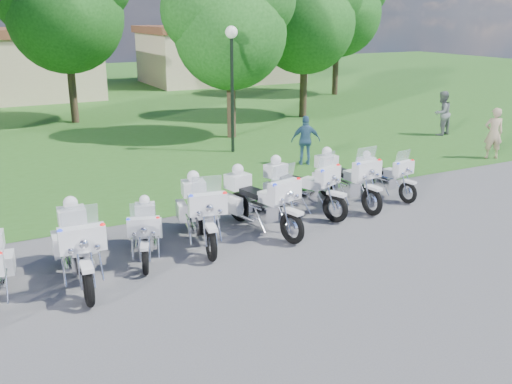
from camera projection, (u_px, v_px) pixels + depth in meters
name	position (u px, v px, depth m)	size (l,w,h in m)	color
ground	(315.00, 240.00, 12.98)	(100.00, 100.00, 0.00)	#525257
grass_lawn	(81.00, 96.00, 35.88)	(100.00, 48.00, 0.01)	#2F5E1D
motorcycle_1	(78.00, 244.00, 10.84)	(0.96, 2.65, 1.78)	black
motorcycle_2	(145.00, 230.00, 11.95)	(1.09, 2.04, 1.41)	black
motorcycle_3	(201.00, 210.00, 12.71)	(1.17, 2.60, 1.76)	black
motorcycle_4	(260.00, 200.00, 13.40)	(1.24, 2.61, 1.78)	black
motorcycle_5	(300.00, 186.00, 14.57)	(1.46, 2.42, 1.72)	black
motorcycle_6	(345.00, 178.00, 15.27)	(0.96, 2.59, 1.74)	black
motorcycle_7	(383.00, 175.00, 16.04)	(0.91, 2.12, 1.43)	black
lamp_post	(232.00, 59.00, 20.28)	(0.44, 0.44, 4.53)	black
tree_1	(63.00, 4.00, 25.47)	(6.08, 5.19, 8.10)	#38281C
tree_2	(229.00, 22.00, 22.45)	(5.25, 4.48, 7.00)	#38281C
tree_3	(304.00, 13.00, 27.01)	(5.62, 4.80, 7.50)	#38281C
tree_4	(337.00, 4.00, 34.76)	(6.21, 5.30, 8.28)	#38281C
building_east	(221.00, 54.00, 42.61)	(11.44, 7.28, 4.10)	tan
bystander_a	(494.00, 133.00, 20.07)	(0.66, 0.43, 1.80)	tan
bystander_b	(442.00, 113.00, 23.95)	(0.90, 0.70, 1.85)	slate
bystander_c	(306.00, 141.00, 19.25)	(0.98, 0.41, 1.67)	#365F83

